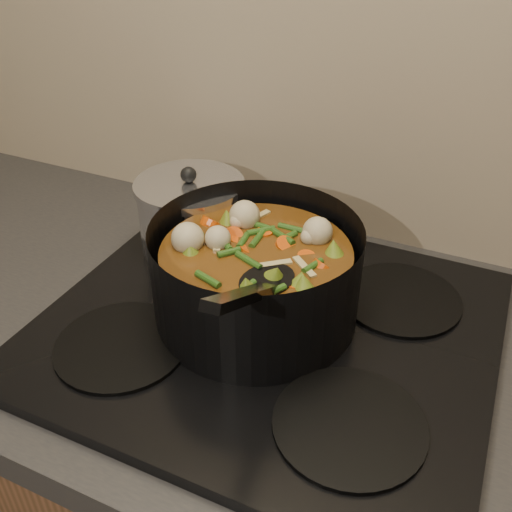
% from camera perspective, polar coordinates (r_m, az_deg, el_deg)
% --- Properties ---
extents(stovetop, '(0.62, 0.54, 0.03)m').
position_cam_1_polar(stovetop, '(0.83, 1.21, -7.08)').
color(stovetop, black).
rests_on(stovetop, counter).
extents(stockpot, '(0.32, 0.40, 0.21)m').
position_cam_1_polar(stockpot, '(0.79, -0.00, -2.03)').
color(stockpot, black).
rests_on(stockpot, stovetop).
extents(saucepan, '(0.18, 0.18, 0.15)m').
position_cam_1_polar(saucepan, '(0.96, -6.49, 4.15)').
color(saucepan, silver).
rests_on(saucepan, stovetop).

